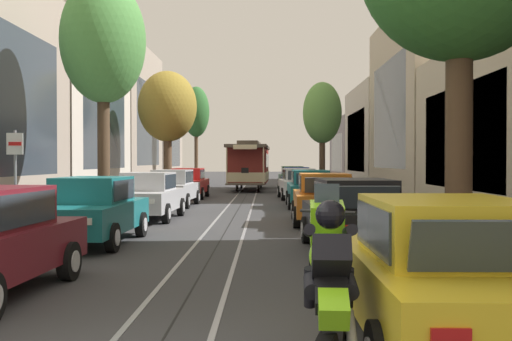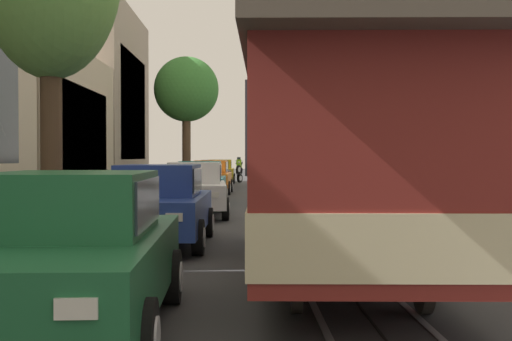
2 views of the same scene
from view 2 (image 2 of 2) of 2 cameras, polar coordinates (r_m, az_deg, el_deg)
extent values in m
plane|color=#38383A|center=(20.08, 2.83, -3.79)|extent=(160.00, 160.00, 0.00)
cube|color=gray|center=(15.83, 5.80, -5.11)|extent=(0.08, 71.29, 0.01)
cube|color=gray|center=(15.74, 1.95, -5.14)|extent=(0.08, 71.29, 0.01)
cube|color=black|center=(15.78, 3.88, -5.13)|extent=(0.03, 71.29, 0.01)
cube|color=#BCAD93|center=(42.86, 15.64, 5.64)|extent=(5.43, 12.36, 10.24)
cube|color=#2D3842|center=(42.13, 12.11, 5.04)|extent=(0.04, 8.86, 6.15)
cube|color=gray|center=(30.69, 21.22, 6.56)|extent=(4.06, 12.36, 9.33)
cube|color=#2D3842|center=(29.95, 17.63, 5.82)|extent=(0.04, 8.86, 5.60)
cube|color=gray|center=(42.22, -14.26, 6.04)|extent=(5.62, 12.36, 10.72)
cube|color=#2D3842|center=(41.63, -10.50, 5.39)|extent=(0.04, 8.86, 6.43)
cube|color=#BCAD93|center=(29.81, -19.19, 3.82)|extent=(4.93, 12.36, 6.30)
cube|color=#2D3842|center=(29.13, -14.61, 3.29)|extent=(0.04, 8.86, 3.78)
cube|color=maroon|center=(42.11, 4.97, -0.33)|extent=(1.98, 4.37, 0.66)
cube|color=maroon|center=(41.95, 4.98, 0.52)|extent=(1.56, 2.12, 0.60)
cube|color=#2D3842|center=(42.79, 4.91, 0.51)|extent=(1.34, 0.28, 0.47)
cube|color=#2D3842|center=(40.77, 5.09, 0.48)|extent=(1.30, 0.25, 0.45)
cube|color=#2D3842|center=(41.91, 3.96, 0.53)|extent=(0.10, 1.81, 0.47)
cube|color=#2D3842|center=(42.00, 6.00, 0.52)|extent=(0.10, 1.81, 0.47)
cube|color=white|center=(44.23, 4.07, -0.13)|extent=(0.28, 0.05, 0.14)
cube|color=#B21414|center=(39.92, 4.36, -0.27)|extent=(0.28, 0.05, 0.12)
cube|color=white|center=(44.30, 5.52, -0.13)|extent=(0.28, 0.05, 0.14)
cube|color=#B21414|center=(39.99, 5.96, -0.27)|extent=(0.28, 0.05, 0.12)
cylinder|color=black|center=(43.41, 3.70, -0.72)|extent=(0.23, 0.65, 0.64)
cylinder|color=silver|center=(43.40, 3.55, -0.72)|extent=(0.03, 0.35, 0.35)
cylinder|color=black|center=(43.51, 6.02, -0.72)|extent=(0.23, 0.65, 0.64)
cylinder|color=silver|center=(43.52, 6.16, -0.72)|extent=(0.03, 0.35, 0.35)
cylinder|color=black|center=(40.74, 3.85, -0.84)|extent=(0.23, 0.65, 0.64)
cylinder|color=silver|center=(40.74, 3.70, -0.84)|extent=(0.03, 0.35, 0.35)
cylinder|color=black|center=(40.86, 6.32, -0.84)|extent=(0.23, 0.65, 0.64)
cylinder|color=silver|center=(40.87, 6.47, -0.84)|extent=(0.03, 0.35, 0.35)
cube|color=#196B70|center=(36.48, 5.86, -0.56)|extent=(1.90, 4.34, 0.66)
cube|color=#196B70|center=(36.32, 5.88, 0.43)|extent=(1.52, 2.10, 0.60)
cube|color=#2D3842|center=(37.15, 5.75, 0.41)|extent=(1.34, 0.25, 0.47)
cube|color=#2D3842|center=(35.14, 6.07, 0.37)|extent=(1.30, 0.23, 0.45)
cube|color=#2D3842|center=(36.25, 4.70, 0.43)|extent=(0.07, 1.81, 0.47)
cube|color=#2D3842|center=(36.40, 7.05, 0.43)|extent=(0.07, 1.81, 0.47)
cube|color=white|center=(38.58, 4.72, -0.32)|extent=(0.28, 0.05, 0.14)
cube|color=#B21414|center=(34.28, 5.28, -0.50)|extent=(0.28, 0.05, 0.12)
cube|color=white|center=(38.68, 6.37, -0.32)|extent=(0.28, 0.05, 0.14)
cube|color=#B21414|center=(34.39, 7.13, -0.50)|extent=(0.28, 0.05, 0.12)
cylinder|color=black|center=(37.75, 4.33, -1.00)|extent=(0.21, 0.64, 0.64)
cylinder|color=silver|center=(37.74, 4.16, -1.00)|extent=(0.03, 0.35, 0.35)
cylinder|color=black|center=(37.91, 6.98, -1.00)|extent=(0.21, 0.64, 0.64)
cylinder|color=silver|center=(37.92, 7.15, -1.00)|extent=(0.03, 0.35, 0.35)
cylinder|color=black|center=(35.09, 4.63, -1.16)|extent=(0.21, 0.64, 0.64)
cylinder|color=silver|center=(35.08, 4.46, -1.16)|extent=(0.03, 0.35, 0.35)
cylinder|color=black|center=(35.27, 7.49, -1.16)|extent=(0.21, 0.64, 0.64)
cylinder|color=silver|center=(35.28, 7.67, -1.16)|extent=(0.03, 0.35, 0.35)
cube|color=#B7B7BC|center=(30.58, 6.86, -0.89)|extent=(1.93, 4.35, 0.66)
cube|color=#B7B7BC|center=(30.42, 6.89, 0.29)|extent=(1.54, 2.11, 0.60)
cube|color=#2D3842|center=(31.25, 6.73, 0.28)|extent=(1.34, 0.26, 0.47)
cube|color=#2D3842|center=(29.24, 7.14, 0.22)|extent=(1.30, 0.24, 0.45)
cube|color=#2D3842|center=(30.35, 5.49, 0.29)|extent=(0.08, 1.81, 0.47)
cube|color=#2D3842|center=(30.51, 8.29, 0.29)|extent=(0.08, 1.81, 0.47)
cube|color=white|center=(32.68, 5.48, -0.58)|extent=(0.28, 0.05, 0.14)
cube|color=#B21414|center=(28.37, 6.20, -0.84)|extent=(0.28, 0.05, 0.12)
cube|color=white|center=(32.79, 7.43, -0.58)|extent=(0.28, 0.05, 0.14)
cube|color=#B21414|center=(28.50, 8.44, -0.84)|extent=(0.28, 0.05, 0.12)
cylinder|color=black|center=(31.84, 5.03, -1.40)|extent=(0.22, 0.65, 0.64)
cylinder|color=silver|center=(31.83, 4.83, -1.40)|extent=(0.03, 0.35, 0.35)
cylinder|color=black|center=(32.02, 8.17, -1.39)|extent=(0.22, 0.65, 0.64)
cylinder|color=silver|center=(32.04, 8.36, -1.39)|extent=(0.03, 0.35, 0.35)
cylinder|color=black|center=(29.19, 5.42, -1.63)|extent=(0.22, 0.65, 0.64)
cylinder|color=silver|center=(29.18, 5.20, -1.63)|extent=(0.03, 0.35, 0.35)
cylinder|color=black|center=(29.38, 8.84, -1.62)|extent=(0.22, 0.65, 0.64)
cylinder|color=silver|center=(29.40, 9.05, -1.62)|extent=(0.03, 0.35, 0.35)
cube|color=#B7B7BC|center=(24.81, 8.97, -1.36)|extent=(1.98, 4.37, 0.66)
cube|color=#B7B7BC|center=(24.65, 9.02, 0.09)|extent=(1.56, 2.13, 0.60)
cube|color=#2D3842|center=(25.48, 8.78, 0.08)|extent=(1.34, 0.28, 0.47)
cube|color=#2D3842|center=(23.47, 9.40, -0.01)|extent=(1.30, 0.25, 0.45)
cube|color=#2D3842|center=(24.56, 7.29, 0.09)|extent=(0.11, 1.81, 0.47)
cube|color=#2D3842|center=(24.75, 10.74, 0.09)|extent=(0.11, 1.81, 0.47)
cube|color=white|center=(26.89, 7.20, -0.95)|extent=(0.28, 0.05, 0.14)
cube|color=#B21414|center=(22.60, 8.29, -1.35)|extent=(0.28, 0.05, 0.12)
cube|color=white|center=(27.02, 9.55, -0.95)|extent=(0.28, 0.05, 0.14)
cube|color=#B21414|center=(22.76, 11.08, -1.34)|extent=(0.28, 0.05, 0.12)
cylinder|color=black|center=(26.06, 6.67, -1.96)|extent=(0.23, 0.65, 0.64)
cylinder|color=silver|center=(26.05, 6.43, -1.96)|extent=(0.04, 0.35, 0.35)
cylinder|color=black|center=(26.27, 10.50, -1.95)|extent=(0.23, 0.65, 0.64)
cylinder|color=silver|center=(26.29, 10.73, -1.95)|extent=(0.04, 0.35, 0.35)
cylinder|color=black|center=(23.41, 7.26, -2.31)|extent=(0.23, 0.65, 0.64)
cylinder|color=silver|center=(23.40, 6.99, -2.31)|extent=(0.04, 0.35, 0.35)
cylinder|color=black|center=(23.65, 11.51, -2.29)|extent=(0.23, 0.65, 0.64)
cylinder|color=silver|center=(23.67, 11.77, -2.29)|extent=(0.04, 0.35, 0.35)
cube|color=red|center=(19.20, 12.09, -2.10)|extent=(1.86, 4.32, 0.66)
cube|color=red|center=(19.03, 12.19, -0.23)|extent=(1.50, 2.08, 0.60)
cube|color=#2D3842|center=(19.85, 11.67, -0.23)|extent=(1.33, 0.24, 0.47)
cube|color=#2D3842|center=(17.88, 13.01, -0.38)|extent=(1.30, 0.22, 0.45)
cube|color=#2D3842|center=(18.88, 9.98, -0.23)|extent=(0.05, 1.81, 0.47)
cube|color=#2D3842|center=(19.20, 14.37, -0.23)|extent=(0.05, 1.81, 0.47)
cube|color=white|center=(21.21, 9.37, -1.52)|extent=(0.28, 0.04, 0.14)
cube|color=#B21414|center=(16.97, 11.80, -2.18)|extent=(0.28, 0.04, 0.12)
cube|color=white|center=(21.42, 12.32, -1.50)|extent=(0.28, 0.04, 0.14)
cube|color=#B21414|center=(17.23, 15.44, -2.15)|extent=(0.28, 0.04, 0.12)
cylinder|color=black|center=(20.36, 8.86, -2.83)|extent=(0.21, 0.64, 0.64)
cylinder|color=silver|center=(20.35, 8.56, -2.84)|extent=(0.02, 0.35, 0.35)
cylinder|color=black|center=(20.71, 13.68, -2.78)|extent=(0.21, 0.64, 0.64)
cylinder|color=silver|center=(20.74, 13.98, -2.78)|extent=(0.02, 0.35, 0.35)
cylinder|color=black|center=(17.74, 10.22, -3.42)|extent=(0.21, 0.64, 0.64)
cylinder|color=silver|center=(17.72, 9.87, -3.43)|extent=(0.02, 0.35, 0.35)
cylinder|color=black|center=(18.14, 15.70, -3.35)|extent=(0.21, 0.64, 0.64)
cylinder|color=silver|center=(18.18, 16.04, -3.34)|extent=(0.02, 0.35, 0.35)
cube|color=gold|center=(44.06, -3.12, -0.26)|extent=(1.80, 4.30, 0.66)
cube|color=gold|center=(44.20, -3.11, 0.56)|extent=(1.48, 2.06, 0.60)
cube|color=#2D3842|center=(43.37, -3.15, 0.52)|extent=(1.33, 0.22, 0.47)
cube|color=#2D3842|center=(45.39, -3.06, 0.55)|extent=(1.30, 0.20, 0.45)
cube|color=#2D3842|center=(44.18, -2.14, 0.56)|extent=(0.03, 1.81, 0.47)
cube|color=#2D3842|center=(44.24, -4.08, 0.56)|extent=(0.03, 1.81, 0.47)
cube|color=white|center=(41.89, -2.47, -0.20)|extent=(0.28, 0.04, 0.14)
cube|color=#B21414|center=(46.20, -2.33, -0.07)|extent=(0.28, 0.04, 0.12)
cube|color=white|center=(41.93, -3.99, -0.20)|extent=(0.28, 0.04, 0.14)
cube|color=#B21414|center=(46.24, -3.71, -0.08)|extent=(0.28, 0.04, 0.12)
cylinder|color=black|center=(42.72, -2.01, -0.75)|extent=(0.20, 0.64, 0.64)
cylinder|color=silver|center=(42.72, -1.86, -0.75)|extent=(0.02, 0.35, 0.35)
cylinder|color=black|center=(42.79, -4.36, -0.75)|extent=(0.20, 0.64, 0.64)
cylinder|color=silver|center=(42.79, -4.51, -0.75)|extent=(0.02, 0.35, 0.35)
cylinder|color=black|center=(45.38, -1.94, -0.64)|extent=(0.20, 0.64, 0.64)
cylinder|color=silver|center=(45.38, -1.81, -0.64)|extent=(0.02, 0.35, 0.35)
cylinder|color=black|center=(45.45, -4.16, -0.64)|extent=(0.20, 0.64, 0.64)
cylinder|color=silver|center=(45.45, -4.30, -0.64)|extent=(0.02, 0.35, 0.35)
cube|color=black|center=(37.38, -3.58, -0.51)|extent=(1.96, 4.37, 0.66)
cube|color=black|center=(37.51, -3.58, 0.45)|extent=(1.55, 2.12, 0.60)
cube|color=#2D3842|center=(36.68, -3.59, 0.41)|extent=(1.34, 0.27, 0.47)
cube|color=#2D3842|center=(38.70, -3.57, 0.45)|extent=(1.30, 0.25, 0.45)
cube|color=#2D3842|center=(37.52, -2.44, 0.46)|extent=(0.10, 1.81, 0.47)
cube|color=#2D3842|center=(37.53, -4.73, 0.45)|extent=(0.10, 1.81, 0.47)
cube|color=white|center=(35.21, -2.70, -0.45)|extent=(0.28, 0.05, 0.14)
cube|color=#B21414|center=(39.53, -2.75, -0.28)|extent=(0.28, 0.05, 0.12)
cube|color=white|center=(35.22, -4.52, -0.45)|extent=(0.28, 0.05, 0.14)
cube|color=#B21414|center=(39.54, -4.37, -0.28)|extent=(0.28, 0.05, 0.12)
cylinder|color=black|center=(36.06, -2.20, -1.10)|extent=(0.22, 0.65, 0.64)
cylinder|color=silver|center=(36.06, -2.03, -1.10)|extent=(0.03, 0.35, 0.35)
cylinder|color=black|center=(36.07, -5.00, -1.10)|extent=(0.22, 0.65, 0.64)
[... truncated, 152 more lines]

